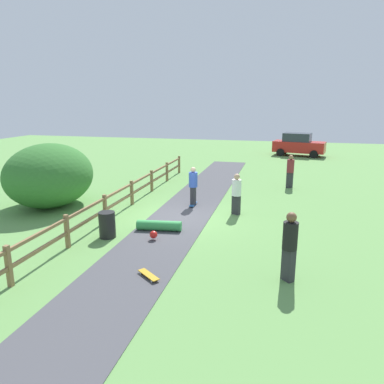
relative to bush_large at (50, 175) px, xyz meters
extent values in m
plane|color=#60934C|center=(5.96, -0.21, -1.39)|extent=(60.00, 60.00, 0.00)
cube|color=#47474C|center=(5.96, -0.21, -1.38)|extent=(2.40, 28.00, 0.02)
cube|color=olive|center=(3.36, -6.64, -0.84)|extent=(0.12, 0.12, 1.10)
cube|color=olive|center=(3.36, -4.06, -0.84)|extent=(0.12, 0.12, 1.10)
cube|color=olive|center=(3.36, -1.49, -0.84)|extent=(0.12, 0.12, 1.10)
cube|color=olive|center=(3.36, 1.08, -0.84)|extent=(0.12, 0.12, 1.10)
cube|color=olive|center=(3.36, 3.65, -0.84)|extent=(0.12, 0.12, 1.10)
cube|color=olive|center=(3.36, 6.22, -0.84)|extent=(0.12, 0.12, 1.10)
cube|color=olive|center=(3.36, 8.79, -0.84)|extent=(0.12, 0.12, 1.10)
cube|color=olive|center=(3.36, -0.21, -0.89)|extent=(0.08, 18.00, 0.09)
cube|color=olive|center=(3.36, -0.21, -0.44)|extent=(0.08, 18.00, 0.09)
ellipsoid|color=#33702D|center=(0.00, 0.00, 0.00)|extent=(3.52, 4.23, 2.78)
cylinder|color=black|center=(4.16, -2.92, -0.94)|extent=(0.56, 0.56, 0.90)
cube|color=#265999|center=(6.09, 1.49, -1.30)|extent=(0.20, 0.80, 0.02)
cylinder|color=silver|center=(6.02, 1.77, -1.34)|extent=(0.03, 0.06, 0.06)
cylinder|color=silver|center=(6.17, 1.77, -1.34)|extent=(0.03, 0.06, 0.06)
cylinder|color=silver|center=(6.02, 1.21, -1.34)|extent=(0.03, 0.06, 0.06)
cylinder|color=silver|center=(6.17, 1.21, -1.34)|extent=(0.03, 0.06, 0.06)
cube|color=#2D2D33|center=(6.09, 1.49, -0.90)|extent=(0.20, 0.32, 0.78)
cylinder|color=blue|center=(6.09, 1.49, -0.18)|extent=(0.38, 0.38, 0.65)
sphere|color=beige|center=(6.09, 1.49, 0.26)|extent=(0.23, 0.23, 0.23)
cylinder|color=green|center=(5.67, -1.89, -1.19)|extent=(1.64, 0.56, 0.36)
sphere|color=red|center=(5.78, -2.81, -1.19)|extent=(0.26, 0.26, 0.26)
cube|color=#BF8C19|center=(6.57, -5.38, -1.30)|extent=(0.75, 0.66, 0.02)
cylinder|color=silver|center=(6.84, -5.49, -1.34)|extent=(0.07, 0.06, 0.06)
cylinder|color=silver|center=(6.74, -5.61, -1.34)|extent=(0.07, 0.06, 0.06)
cylinder|color=silver|center=(6.40, -5.14, -1.34)|extent=(0.07, 0.06, 0.06)
cylinder|color=silver|center=(6.31, -5.26, -1.34)|extent=(0.07, 0.06, 0.06)
cube|color=#2D2D33|center=(8.09, 0.75, -0.99)|extent=(0.37, 0.30, 0.80)
cylinder|color=white|center=(8.09, 0.75, -0.26)|extent=(0.49, 0.49, 0.66)
sphere|color=tan|center=(8.09, 0.75, 0.19)|extent=(0.24, 0.24, 0.24)
cube|color=#2D2D33|center=(10.27, 6.22, -0.97)|extent=(0.37, 0.37, 0.83)
cylinder|color=maroon|center=(10.27, 6.22, -0.21)|extent=(0.54, 0.54, 0.69)
sphere|color=#9E704C|center=(10.27, 6.22, 0.26)|extent=(0.25, 0.25, 0.25)
cube|color=#2D2D33|center=(10.13, -4.62, -0.95)|extent=(0.37, 0.37, 0.87)
cylinder|color=black|center=(10.13, -4.62, -0.16)|extent=(0.54, 0.54, 0.72)
sphere|color=brown|center=(10.13, -4.62, 0.33)|extent=(0.26, 0.26, 0.26)
cube|color=red|center=(11.15, 18.57, -0.62)|extent=(4.46, 2.52, 0.90)
cube|color=#2D333D|center=(10.96, 18.61, 0.18)|extent=(2.47, 1.98, 0.70)
cylinder|color=black|center=(12.65, 19.16, -1.07)|extent=(0.68, 0.37, 0.64)
cylinder|color=black|center=(12.29, 17.44, -1.07)|extent=(0.68, 0.37, 0.64)
cylinder|color=black|center=(10.01, 19.71, -1.07)|extent=(0.68, 0.37, 0.64)
cylinder|color=black|center=(9.65, 17.99, -1.07)|extent=(0.68, 0.37, 0.64)
camera|label=1|loc=(9.81, -13.62, 3.15)|focal=34.09mm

